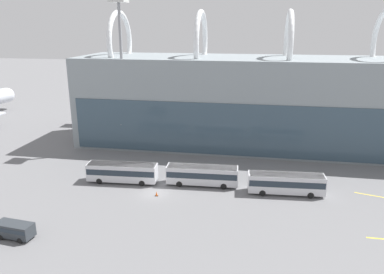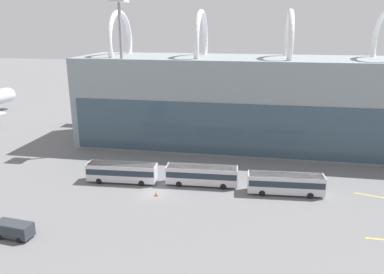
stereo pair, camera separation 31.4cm
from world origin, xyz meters
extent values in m
plane|color=slate|center=(0.00, 0.00, 0.00)|extent=(440.00, 440.00, 0.00)
torus|color=white|center=(-15.04, 28.32, 22.04)|extent=(1.10, 13.69, 13.69)
torus|color=white|center=(3.03, 28.32, 22.04)|extent=(1.10, 13.69, 13.69)
torus|color=white|center=(21.10, 28.32, 22.04)|extent=(1.10, 13.69, 13.69)
torus|color=white|center=(39.17, 28.32, 22.04)|extent=(1.10, 13.69, 13.69)
sphere|color=silver|center=(-62.21, 51.85, 4.56)|extent=(4.44, 4.44, 4.44)
cylinder|color=white|center=(-12.62, 40.43, 5.83)|extent=(6.40, 35.89, 5.78)
sphere|color=white|center=(-12.93, 58.32, 5.83)|extent=(5.67, 5.67, 5.67)
cone|color=white|center=(-12.31, 22.53, 5.83)|extent=(5.63, 7.95, 5.49)
cube|color=white|center=(-12.58, 38.24, 4.81)|extent=(39.58, 4.35, 0.35)
cylinder|color=gray|center=(-23.65, 38.05, 3.29)|extent=(2.61, 3.15, 2.55)
cylinder|color=gray|center=(-1.52, 38.44, 3.29)|extent=(2.61, 3.15, 2.55)
cube|color=#1E4799|center=(-12.32, 23.41, 10.82)|extent=(0.50, 5.78, 8.25)
cube|color=white|center=(-12.32, 23.41, 6.40)|extent=(15.08, 3.46, 0.28)
cylinder|color=gray|center=(-12.83, 52.43, 2.90)|extent=(0.36, 0.36, 4.70)
cylinder|color=black|center=(-12.83, 52.43, 0.55)|extent=(0.47, 1.11, 1.10)
cylinder|color=gray|center=(-16.34, 38.18, 2.90)|extent=(0.36, 0.36, 4.70)
cylinder|color=black|center=(-16.34, 38.18, 0.55)|extent=(0.47, 1.11, 1.10)
cylinder|color=gray|center=(-8.83, 38.31, 2.90)|extent=(0.36, 0.36, 4.70)
cylinder|color=black|center=(-8.83, 38.31, 0.55)|extent=(0.47, 1.11, 1.10)
cylinder|color=silver|center=(40.50, 47.22, 5.24)|extent=(31.94, 27.75, 5.40)
cone|color=silver|center=(26.25, 59.02, 5.24)|extent=(9.53, 9.13, 5.13)
cube|color=silver|center=(38.77, 48.66, 4.29)|extent=(28.36, 33.17, 0.35)
cylinder|color=gray|center=(45.91, 57.28, 3.02)|extent=(3.65, 3.52, 2.05)
cylinder|color=gray|center=(31.62, 40.03, 3.02)|extent=(3.65, 3.52, 2.05)
cube|color=#1E4799|center=(26.95, 58.44, 9.94)|extent=(4.45, 3.78, 7.78)
cube|color=silver|center=(26.95, 58.44, 5.78)|extent=(11.41, 12.85, 0.28)
cylinder|color=gray|center=(41.00, 51.36, 2.62)|extent=(0.36, 0.36, 4.15)
cylinder|color=black|center=(41.00, 51.36, 0.55)|extent=(1.13, 1.05, 1.10)
cylinder|color=gray|center=(36.53, 45.95, 2.62)|extent=(0.36, 0.36, 4.15)
cylinder|color=black|center=(36.53, 45.95, 0.55)|extent=(1.13, 1.05, 1.10)
cube|color=silver|center=(-6.55, 3.45, 1.82)|extent=(11.99, 3.42, 2.89)
cube|color=#232D38|center=(-6.55, 3.45, 2.11)|extent=(11.75, 3.43, 1.01)
cube|color=silver|center=(-6.55, 3.45, 3.21)|extent=(11.63, 3.32, 0.12)
cylinder|color=black|center=(-2.95, 4.93, 0.50)|extent=(1.02, 0.36, 1.00)
cylinder|color=black|center=(-2.81, 2.38, 0.50)|extent=(1.02, 0.36, 1.00)
cylinder|color=black|center=(-10.29, 4.51, 0.50)|extent=(1.02, 0.36, 1.00)
cylinder|color=black|center=(-10.15, 1.96, 0.50)|extent=(1.02, 0.36, 1.00)
cube|color=silver|center=(6.99, 4.60, 1.82)|extent=(11.97, 3.31, 2.89)
cube|color=#232D38|center=(6.99, 4.60, 2.11)|extent=(11.73, 3.33, 1.01)
cube|color=silver|center=(6.99, 4.60, 3.21)|extent=(11.61, 3.21, 0.12)
cylinder|color=black|center=(10.60, 6.05, 0.50)|extent=(1.01, 0.35, 1.00)
cylinder|color=black|center=(10.72, 3.50, 0.50)|extent=(1.01, 0.35, 1.00)
cylinder|color=black|center=(3.26, 5.70, 0.50)|extent=(1.01, 0.35, 1.00)
cylinder|color=black|center=(3.38, 3.15, 0.50)|extent=(1.01, 0.35, 1.00)
cube|color=silver|center=(20.54, 3.54, 1.82)|extent=(12.00, 3.49, 2.89)
cube|color=#232D38|center=(20.54, 3.54, 2.11)|extent=(11.77, 3.50, 1.01)
cube|color=silver|center=(20.54, 3.54, 3.21)|extent=(11.64, 3.38, 0.12)
cylinder|color=black|center=(24.13, 5.04, 0.50)|extent=(1.02, 0.36, 1.00)
cylinder|color=black|center=(24.28, 2.50, 0.50)|extent=(1.02, 0.36, 1.00)
cylinder|color=black|center=(16.79, 4.58, 0.50)|extent=(1.02, 0.36, 1.00)
cylinder|color=black|center=(16.95, 2.04, 0.50)|extent=(1.02, 0.36, 1.00)
cube|color=#2D3338|center=(-13.82, -15.55, 1.16)|extent=(5.02, 2.45, 1.73)
cube|color=#232D38|center=(-13.82, -15.55, 1.44)|extent=(4.88, 2.45, 0.52)
cylinder|color=black|center=(-12.33, -14.79, 0.35)|extent=(0.72, 0.29, 0.70)
cylinder|color=black|center=(-12.52, -16.61, 0.35)|extent=(0.72, 0.29, 0.70)
cylinder|color=black|center=(-15.12, -14.49, 0.35)|extent=(0.72, 0.29, 0.70)
cylinder|color=black|center=(-15.31, -16.32, 0.35)|extent=(0.72, 0.29, 0.70)
cylinder|color=gray|center=(-11.91, 20.36, 14.99)|extent=(0.59, 0.59, 29.98)
cube|color=silver|center=(-11.91, 20.36, 30.30)|extent=(3.20, 3.20, 0.80)
cube|color=black|center=(0.56, -0.80, 0.01)|extent=(0.47, 0.47, 0.02)
cone|color=#EA5914|center=(0.56, -0.80, 0.39)|extent=(0.35, 0.35, 0.73)
camera|label=1|loc=(15.35, -52.63, 25.84)|focal=35.00mm
camera|label=2|loc=(15.66, -52.57, 25.84)|focal=35.00mm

